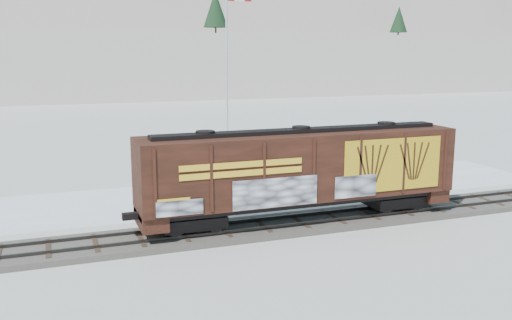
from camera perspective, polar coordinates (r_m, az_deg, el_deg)
name	(u,v)px	position (r m, az deg, el deg)	size (l,w,h in m)	color
ground	(298,226)	(29.31, 4.26, -6.60)	(500.00, 500.00, 0.00)	white
rail_track	(298,223)	(29.27, 4.27, -6.32)	(50.00, 3.40, 0.43)	#59544C
parking_strip	(249,192)	(36.01, -0.68, -3.24)	(40.00, 8.00, 0.03)	white
hillside	(87,31)	(165.72, -16.57, 12.31)	(360.00, 110.00, 93.00)	white
hopper_railcar	(301,169)	(28.59, 4.48, -0.90)	(16.29, 3.06, 4.59)	black
flagpole	(229,103)	(41.01, -2.76, 5.67)	(2.30, 0.90, 13.40)	silver
car_silver	(241,186)	(33.96, -1.55, -2.59)	(2.02, 5.03, 1.71)	#B2B4BA
car_white	(242,183)	(35.11, -1.41, -2.32)	(1.59, 4.57, 1.50)	silver
car_dark	(340,176)	(37.59, 8.44, -1.60)	(2.03, 4.99, 1.45)	black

